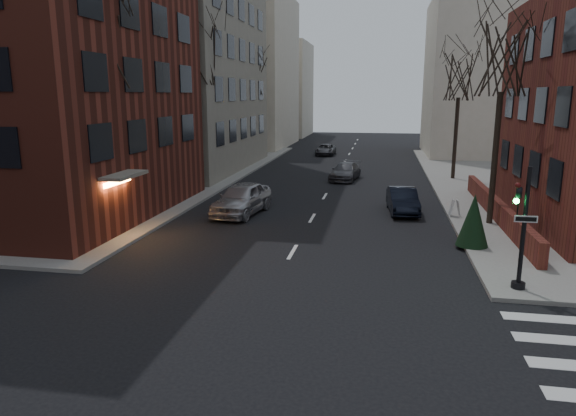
# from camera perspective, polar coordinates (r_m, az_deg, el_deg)

# --- Properties ---
(building_left_brick) EXTENTS (15.00, 15.00, 18.00)m
(building_left_brick) POSITION_cam_1_polar(r_m,az_deg,el_deg) (30.99, -28.58, 16.00)
(building_left_brick) COLOR maroon
(building_left_brick) RESTS_ON ground
(low_wall_right) EXTENTS (0.35, 16.00, 1.00)m
(low_wall_right) POSITION_cam_1_polar(r_m,az_deg,el_deg) (28.09, 22.15, -0.09)
(low_wall_right) COLOR maroon
(low_wall_right) RESTS_ON sidewalk_far_right
(building_distant_la) EXTENTS (14.00, 16.00, 18.00)m
(building_distant_la) POSITION_cam_1_polar(r_m,az_deg,el_deg) (65.58, -6.19, 14.78)
(building_distant_la) COLOR beige
(building_distant_la) RESTS_ON ground
(building_distant_ra) EXTENTS (14.00, 14.00, 16.00)m
(building_distant_ra) POSITION_cam_1_polar(r_m,az_deg,el_deg) (59.05, 22.26, 13.24)
(building_distant_ra) COLOR beige
(building_distant_ra) RESTS_ON ground
(building_distant_lb) EXTENTS (10.00, 12.00, 14.00)m
(building_distant_lb) POSITION_cam_1_polar(r_m,az_deg,el_deg) (81.56, -1.31, 12.99)
(building_distant_lb) COLOR beige
(building_distant_lb) RESTS_ON ground
(traffic_signal) EXTENTS (0.76, 0.44, 4.00)m
(traffic_signal) POSITION_cam_1_polar(r_m,az_deg,el_deg) (18.02, 24.47, -2.86)
(traffic_signal) COLOR black
(traffic_signal) RESTS_ON sidewalk_far_right
(tree_left_a) EXTENTS (4.18, 4.18, 10.26)m
(tree_left_a) POSITION_cam_1_polar(r_m,az_deg,el_deg) (25.16, -19.66, 16.69)
(tree_left_a) COLOR #2D231C
(tree_left_a) RESTS_ON sidewalk_far_left
(tree_left_b) EXTENTS (4.40, 4.40, 10.80)m
(tree_left_b) POSITION_cam_1_polar(r_m,az_deg,el_deg) (36.12, -9.89, 16.44)
(tree_left_b) COLOR #2D231C
(tree_left_b) RESTS_ON sidewalk_far_left
(tree_left_c) EXTENTS (3.96, 3.96, 9.72)m
(tree_left_c) POSITION_cam_1_polar(r_m,az_deg,el_deg) (49.45, -4.11, 14.46)
(tree_left_c) COLOR #2D231C
(tree_left_c) RESTS_ON sidewalk_far_left
(tree_right_a) EXTENTS (3.96, 3.96, 9.72)m
(tree_right_a) POSITION_cam_1_polar(r_m,az_deg,el_deg) (26.48, 22.85, 15.25)
(tree_right_a) COLOR #2D231C
(tree_right_a) RESTS_ON sidewalk_far_right
(tree_right_b) EXTENTS (3.74, 3.74, 9.18)m
(tree_right_b) POSITION_cam_1_polar(r_m,az_deg,el_deg) (40.26, 18.54, 13.68)
(tree_right_b) COLOR #2D231C
(tree_right_b) RESTS_ON sidewalk_far_right
(streetlamp_near) EXTENTS (0.36, 0.36, 6.28)m
(streetlamp_near) POSITION_cam_1_polar(r_m,az_deg,el_deg) (32.14, -11.03, 8.55)
(streetlamp_near) COLOR black
(streetlamp_near) RESTS_ON sidewalk_far_left
(streetlamp_far) EXTENTS (0.36, 0.36, 6.28)m
(streetlamp_far) POSITION_cam_1_polar(r_m,az_deg,el_deg) (51.26, -2.82, 10.16)
(streetlamp_far) COLOR black
(streetlamp_far) RESTS_ON sidewalk_far_left
(parked_sedan) EXTENTS (1.79, 4.23, 1.36)m
(parked_sedan) POSITION_cam_1_polar(r_m,az_deg,el_deg) (28.64, 12.61, 0.83)
(parked_sedan) COLOR black
(parked_sedan) RESTS_ON ground
(car_lane_silver) EXTENTS (2.66, 5.21, 1.70)m
(car_lane_silver) POSITION_cam_1_polar(r_m,az_deg,el_deg) (27.69, -5.17, 1.04)
(car_lane_silver) COLOR #A7A6AC
(car_lane_silver) RESTS_ON ground
(car_lane_gray) EXTENTS (2.39, 4.65, 1.29)m
(car_lane_gray) POSITION_cam_1_polar(r_m,az_deg,el_deg) (39.04, 6.38, 4.07)
(car_lane_gray) COLOR #46464B
(car_lane_gray) RESTS_ON ground
(car_lane_far) EXTENTS (1.93, 4.14, 1.15)m
(car_lane_far) POSITION_cam_1_polar(r_m,az_deg,el_deg) (55.08, 4.20, 6.49)
(car_lane_far) COLOR #3D3D42
(car_lane_far) RESTS_ON ground
(sandwich_board) EXTENTS (0.43, 0.57, 0.87)m
(sandwich_board) POSITION_cam_1_polar(r_m,az_deg,el_deg) (27.92, 18.06, 0.01)
(sandwich_board) COLOR silver
(sandwich_board) RESTS_ON sidewalk_far_right
(evergreen_shrub) EXTENTS (1.34, 1.34, 2.19)m
(evergreen_shrub) POSITION_cam_1_polar(r_m,az_deg,el_deg) (22.58, 19.91, -1.27)
(evergreen_shrub) COLOR black
(evergreen_shrub) RESTS_ON sidewalk_far_right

